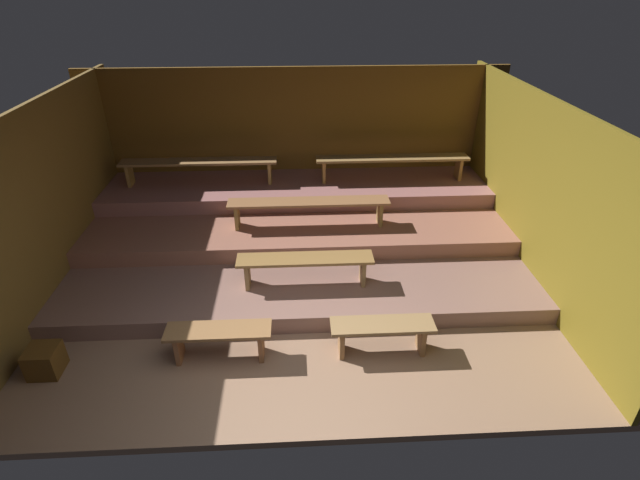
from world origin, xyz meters
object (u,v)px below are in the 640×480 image
at_px(bench_upper_right, 392,161).
at_px(wooden_crate_floor, 45,361).
at_px(bench_floor_right, 382,331).
at_px(bench_upper_left, 199,164).
at_px(bench_lower_center, 305,263).
at_px(bench_floor_left, 219,336).
at_px(bench_middle_center, 309,205).

bearing_deg(bench_upper_right, wooden_crate_floor, -141.02).
height_order(bench_floor_right, bench_upper_left, bench_upper_left).
height_order(bench_lower_center, wooden_crate_floor, bench_lower_center).
relative_size(bench_floor_left, bench_lower_center, 0.67).
relative_size(bench_lower_center, wooden_crate_floor, 5.37).
distance_m(bench_middle_center, bench_upper_right, 1.79).
bearing_deg(bench_lower_center, bench_middle_center, 85.82).
distance_m(bench_floor_left, bench_middle_center, 2.47).
height_order(bench_middle_center, bench_upper_right, bench_upper_right).
relative_size(bench_floor_right, bench_lower_center, 0.67).
relative_size(bench_middle_center, bench_upper_left, 0.93).
height_order(bench_upper_left, bench_upper_right, same).
height_order(bench_lower_center, bench_middle_center, bench_middle_center).
distance_m(bench_middle_center, wooden_crate_floor, 3.71).
bearing_deg(bench_middle_center, bench_upper_right, 38.59).
xyz_separation_m(bench_upper_left, bench_upper_right, (3.10, 0.00, 0.00)).
relative_size(bench_floor_left, bench_floor_right, 1.00).
relative_size(bench_lower_center, bench_middle_center, 0.73).
height_order(bench_middle_center, bench_upper_left, bench_upper_left).
distance_m(bench_upper_left, wooden_crate_floor, 3.70).
bearing_deg(bench_floor_right, bench_middle_center, 108.24).
bearing_deg(bench_upper_right, bench_floor_right, -101.47).
relative_size(bench_upper_left, wooden_crate_floor, 7.84).
bearing_deg(bench_upper_right, bench_middle_center, -141.41).
height_order(bench_floor_left, bench_upper_right, bench_upper_right).
xyz_separation_m(bench_lower_center, wooden_crate_floor, (-2.75, -1.15, -0.38)).
bearing_deg(bench_middle_center, bench_floor_right, -71.76).
bearing_deg(bench_upper_right, bench_lower_center, -122.99).
height_order(bench_floor_right, bench_middle_center, bench_middle_center).
distance_m(bench_middle_center, bench_upper_left, 2.05).
relative_size(bench_upper_right, wooden_crate_floor, 7.84).
height_order(bench_floor_left, bench_upper_left, bench_upper_left).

